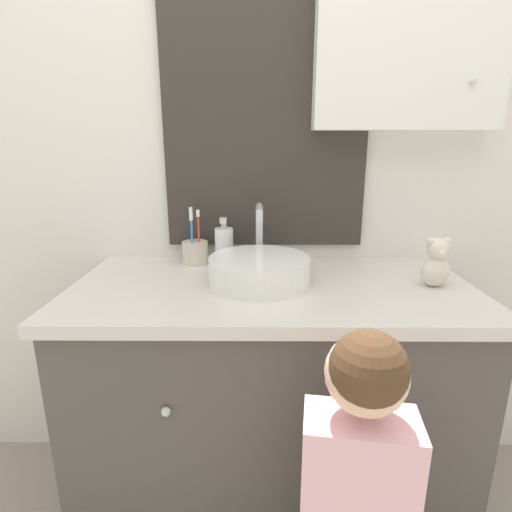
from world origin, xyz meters
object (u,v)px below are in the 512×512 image
at_px(sink_basin, 260,268).
at_px(child_figure, 356,506).
at_px(toothbrush_holder, 195,251).
at_px(teddy_bear, 436,263).
at_px(soap_dispenser, 224,245).

bearing_deg(sink_basin, child_figure, -68.59).
relative_size(sink_basin, toothbrush_holder, 1.81).
bearing_deg(teddy_bear, soap_dispenser, 160.44).
distance_m(toothbrush_holder, soap_dispenser, 0.10).
bearing_deg(teddy_bear, child_figure, -124.18).
relative_size(child_figure, teddy_bear, 6.21).
distance_m(sink_basin, teddy_bear, 0.51).
relative_size(sink_basin, soap_dispenser, 2.16).
bearing_deg(child_figure, soap_dispenser, 114.77).
bearing_deg(child_figure, sink_basin, 111.41).
relative_size(soap_dispenser, teddy_bear, 1.11).
bearing_deg(child_figure, teddy_bear, 55.82).
bearing_deg(teddy_bear, sink_basin, 176.22).
xyz_separation_m(toothbrush_holder, child_figure, (0.42, -0.69, -0.35)).
height_order(sink_basin, toothbrush_holder, sink_basin).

